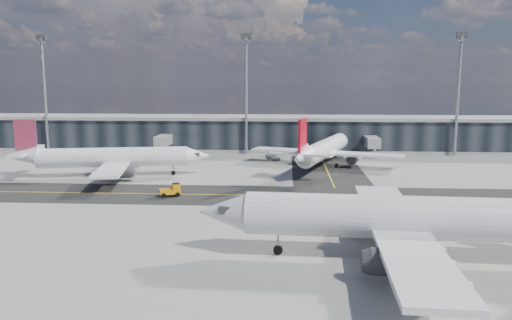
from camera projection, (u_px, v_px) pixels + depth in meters
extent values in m
plane|color=gray|center=(221.00, 201.00, 75.19)|extent=(300.00, 300.00, 0.00)
cube|color=black|center=(224.00, 195.00, 79.13)|extent=(180.00, 14.00, 0.02)
cube|color=black|center=(324.00, 163.00, 108.59)|extent=(14.00, 50.00, 0.02)
cube|color=yellow|center=(224.00, 195.00, 79.12)|extent=(180.00, 0.25, 0.01)
cube|color=yellow|center=(324.00, 163.00, 108.59)|extent=(0.25, 50.00, 0.01)
cube|color=black|center=(249.00, 135.00, 128.74)|extent=(150.00, 12.00, 8.00)
cube|color=gray|center=(248.00, 118.00, 128.03)|extent=(152.00, 13.00, 0.80)
cube|color=gray|center=(249.00, 148.00, 129.31)|extent=(150.00, 12.20, 0.80)
cube|color=gray|center=(165.00, 140.00, 122.14)|extent=(3.00, 10.00, 2.40)
cylinder|color=gray|center=(160.00, 152.00, 117.58)|extent=(0.60, 0.60, 2.40)
cube|color=gray|center=(371.00, 141.00, 119.13)|extent=(3.00, 10.00, 2.40)
cylinder|color=gray|center=(374.00, 154.00, 114.58)|extent=(0.60, 0.60, 2.40)
cylinder|color=gray|center=(45.00, 96.00, 123.24)|extent=(0.70, 0.70, 28.00)
cube|color=#2D2D30|center=(41.00, 37.00, 120.97)|extent=(2.50, 0.50, 1.40)
cylinder|color=gray|center=(246.00, 97.00, 120.24)|extent=(0.70, 0.70, 28.00)
cube|color=#2D2D30|center=(246.00, 36.00, 117.97)|extent=(2.50, 0.50, 1.40)
cylinder|color=gray|center=(458.00, 97.00, 117.24)|extent=(0.70, 0.70, 28.00)
cube|color=#2D2D30|center=(462.00, 35.00, 114.97)|extent=(2.50, 0.50, 1.40)
cylinder|color=white|center=(114.00, 157.00, 93.66)|extent=(27.74, 8.40, 3.67)
cone|color=white|center=(197.00, 156.00, 95.41)|extent=(5.16, 4.41, 3.67)
cone|color=white|center=(24.00, 156.00, 91.78)|extent=(6.06, 4.57, 3.67)
cube|color=white|center=(119.00, 162.00, 93.91)|extent=(9.94, 31.51, 0.46)
cylinder|color=#2D2D30|center=(128.00, 162.00, 99.58)|extent=(4.16, 2.75, 2.11)
cylinder|color=#2D2D30|center=(120.00, 172.00, 88.78)|extent=(4.16, 2.75, 2.11)
cube|color=silver|center=(128.00, 159.00, 99.46)|extent=(1.87, 0.68, 0.73)
cube|color=silver|center=(119.00, 168.00, 88.66)|extent=(1.87, 0.68, 0.73)
cube|color=#6B2548|center=(25.00, 135.00, 91.21)|extent=(3.87, 1.08, 5.69)
cube|color=white|center=(24.00, 153.00, 91.69)|extent=(4.44, 11.29, 0.32)
cube|color=#2D2D30|center=(195.00, 154.00, 95.30)|extent=(2.16, 2.31, 0.64)
cylinder|color=gray|center=(173.00, 169.00, 95.31)|extent=(0.26, 0.26, 1.83)
cylinder|color=black|center=(173.00, 173.00, 95.42)|extent=(0.87, 0.46, 0.83)
cylinder|color=black|center=(112.00, 171.00, 96.77)|extent=(1.07, 0.63, 1.01)
cylinder|color=black|center=(107.00, 177.00, 91.37)|extent=(1.07, 0.63, 1.01)
cylinder|color=white|center=(325.00, 149.00, 104.30)|extent=(12.66, 28.01, 3.77)
cone|color=white|center=(341.00, 140.00, 118.95)|extent=(5.09, 5.68, 3.77)
cone|color=white|center=(301.00, 157.00, 89.13)|extent=(5.39, 6.57, 3.77)
cube|color=white|center=(326.00, 153.00, 105.31)|extent=(31.88, 14.76, 0.47)
cylinder|color=#2D2D30|center=(301.00, 155.00, 108.45)|extent=(3.33, 4.45, 2.17)
cylinder|color=#2D2D30|center=(353.00, 158.00, 104.23)|extent=(3.33, 4.45, 2.17)
cube|color=silver|center=(301.00, 152.00, 108.33)|extent=(0.96, 1.91, 0.75)
cube|color=silver|center=(353.00, 155.00, 104.11)|extent=(0.96, 1.91, 0.75)
cube|color=#A60B1B|center=(302.00, 135.00, 88.93)|extent=(1.67, 3.89, 5.85)
cube|color=white|center=(301.00, 154.00, 89.04)|extent=(11.57, 6.13, 0.33)
cube|color=#2D2D30|center=(341.00, 139.00, 118.46)|extent=(2.57, 2.45, 0.66)
cylinder|color=gray|center=(337.00, 154.00, 115.07)|extent=(0.29, 0.29, 1.89)
cylinder|color=black|center=(337.00, 157.00, 115.18)|extent=(0.59, 0.91, 0.85)
cylinder|color=black|center=(310.00, 164.00, 105.02)|extent=(0.78, 1.13, 1.04)
cylinder|color=black|center=(336.00, 166.00, 102.90)|extent=(0.78, 1.13, 1.04)
cylinder|color=silver|center=(410.00, 218.00, 50.04)|extent=(33.23, 6.15, 4.41)
cone|color=silver|center=(226.00, 212.00, 52.14)|extent=(5.73, 4.69, 4.41)
cube|color=silver|center=(398.00, 228.00, 50.34)|extent=(7.48, 37.69, 0.55)
cylinder|color=#2D2D30|center=(397.00, 262.00, 44.18)|extent=(4.75, 2.77, 2.53)
cylinder|color=#2D2D30|center=(378.00, 221.00, 57.14)|extent=(4.75, 2.77, 2.53)
cube|color=silver|center=(397.00, 253.00, 44.04)|extent=(2.22, 0.56, 0.88)
cube|color=silver|center=(378.00, 213.00, 57.00)|extent=(2.22, 0.56, 0.88)
cube|color=#2D2D30|center=(231.00, 208.00, 52.01)|extent=(2.33, 2.54, 0.77)
cylinder|color=gray|center=(278.00, 242.00, 52.02)|extent=(0.28, 0.28, 2.20)
cylinder|color=black|center=(278.00, 250.00, 52.15)|extent=(1.01, 0.44, 0.99)
cylinder|color=black|center=(426.00, 266.00, 47.29)|extent=(1.24, 0.61, 1.21)
cylinder|color=black|center=(413.00, 244.00, 53.77)|extent=(1.24, 0.61, 1.21)
cube|color=orange|center=(170.00, 191.00, 77.94)|extent=(3.57, 2.52, 0.76)
cube|color=orange|center=(176.00, 187.00, 78.10)|extent=(1.60, 1.73, 0.97)
cube|color=black|center=(176.00, 184.00, 78.04)|extent=(1.48, 1.64, 0.27)
cylinder|color=black|center=(176.00, 193.00, 78.98)|extent=(0.80, 0.51, 0.76)
cylinder|color=black|center=(178.00, 195.00, 77.65)|extent=(0.80, 0.51, 0.76)
cylinder|color=black|center=(163.00, 194.00, 78.38)|extent=(0.80, 0.51, 0.76)
cylinder|color=black|center=(164.00, 196.00, 77.05)|extent=(0.80, 0.51, 0.76)
imported|color=white|center=(273.00, 156.00, 114.25)|extent=(3.92, 5.47, 1.38)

